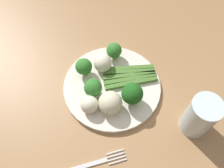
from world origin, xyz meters
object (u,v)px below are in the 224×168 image
at_px(plate, 112,86).
at_px(broccoli_right, 84,67).
at_px(asparagus_bundle, 129,76).
at_px(cauliflower_back, 89,104).
at_px(dining_table, 110,111).
at_px(broccoli_outer_edge, 93,88).
at_px(broccoli_back_right, 114,51).
at_px(water_glass, 200,116).
at_px(cauliflower_mid, 103,63).
at_px(fork, 93,163).
at_px(broccoli_front, 132,94).
at_px(cauliflower_left, 111,103).

height_order(plate, broccoli_right, broccoli_right).
distance_m(asparagus_bundle, cauliflower_back, 0.15).
xyz_separation_m(dining_table, broccoli_outer_edge, (-0.01, -0.04, 0.14)).
height_order(asparagus_bundle, broccoli_back_right, broccoli_back_right).
relative_size(plate, water_glass, 2.30).
bearing_deg(cauliflower_back, broccoli_right, -172.68).
bearing_deg(cauliflower_mid, dining_table, 9.84).
xyz_separation_m(cauliflower_mid, water_glass, (0.18, 0.23, 0.02)).
bearing_deg(asparagus_bundle, fork, 60.82).
height_order(broccoli_right, water_glass, water_glass).
bearing_deg(asparagus_bundle, dining_table, 39.19).
height_order(plate, broccoli_back_right, broccoli_back_right).
bearing_deg(broccoli_outer_edge, water_glass, 69.09).
bearing_deg(broccoli_back_right, cauliflower_mid, -41.64).
xyz_separation_m(dining_table, broccoli_back_right, (-0.13, 0.02, 0.14)).
relative_size(broccoli_front, broccoli_right, 1.21).
xyz_separation_m(dining_table, broccoli_front, (0.02, 0.06, 0.14)).
bearing_deg(cauliflower_left, broccoli_outer_edge, -134.58).
distance_m(dining_table, broccoli_outer_edge, 0.15).
bearing_deg(plate, cauliflower_mid, -157.86).
bearing_deg(cauliflower_back, broccoli_back_right, 156.25).
height_order(cauliflower_left, fork, cauliflower_left).
distance_m(dining_table, asparagus_bundle, 0.14).
relative_size(cauliflower_mid, fork, 0.32).
distance_m(dining_table, broccoli_front, 0.16).
distance_m(cauliflower_left, water_glass, 0.22).
xyz_separation_m(plate, asparagus_bundle, (-0.02, 0.05, 0.01)).
bearing_deg(broccoli_back_right, broccoli_outer_edge, -26.84).
xyz_separation_m(broccoli_front, cauliflower_back, (0.02, -0.11, -0.02)).
relative_size(broccoli_right, cauliflower_left, 0.93).
relative_size(broccoli_back_right, cauliflower_back, 1.17).
height_order(dining_table, cauliflower_back, cauliflower_back).
xyz_separation_m(fork, water_glass, (-0.08, 0.26, 0.06)).
distance_m(broccoli_back_right, cauliflower_left, 0.17).
xyz_separation_m(broccoli_back_right, cauliflower_left, (0.17, -0.02, -0.00)).
height_order(dining_table, broccoli_front, broccoli_front).
bearing_deg(asparagus_bundle, broccoli_back_right, -65.57).
height_order(plate, water_glass, water_glass).
bearing_deg(cauliflower_left, fork, -19.75).
bearing_deg(fork, cauliflower_back, 79.66).
bearing_deg(cauliflower_left, cauliflower_back, -91.86).
relative_size(fork, water_glass, 1.40).
xyz_separation_m(broccoli_front, water_glass, (0.07, 0.16, 0.00)).
height_order(plate, asparagus_bundle, asparagus_bundle).
bearing_deg(cauliflower_back, broccoli_front, 98.33).
distance_m(plate, water_glass, 0.24).
xyz_separation_m(broccoli_outer_edge, cauliflower_back, (0.04, -0.01, -0.01)).
bearing_deg(cauliflower_mid, broccoli_back_right, 138.36).
bearing_deg(broccoli_right, plate, 60.50).
relative_size(dining_table, fork, 8.80).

